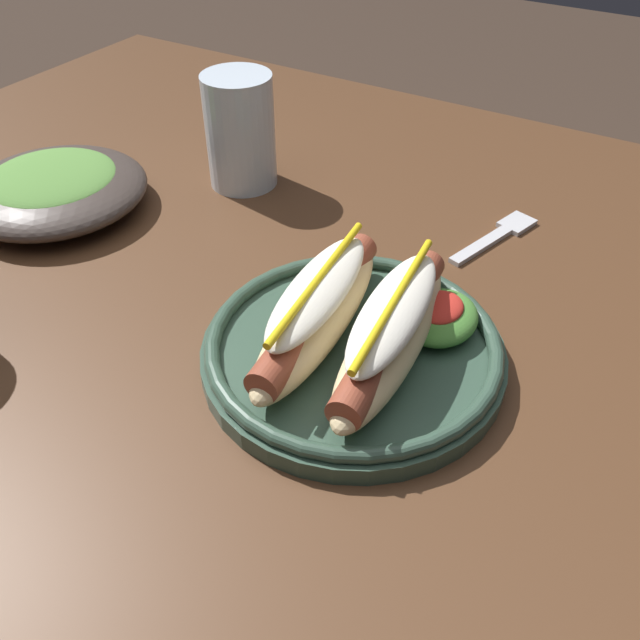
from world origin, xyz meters
TOP-DOWN VIEW (x-y plane):
  - dining_table at (0.00, 0.00)m, footprint 1.21×1.04m
  - hot_dog_plate at (0.08, -0.19)m, footprint 0.24×0.24m
  - fork at (0.31, -0.23)m, footprint 0.12×0.05m
  - water_cup at (0.27, 0.05)m, footprint 0.07×0.07m
  - side_bowl at (0.13, 0.19)m, footprint 0.19×0.19m

SIDE VIEW (x-z plane):
  - dining_table at x=0.00m, z-range 0.28..1.02m
  - fork at x=0.31m, z-range 0.74..0.74m
  - side_bowl at x=0.13m, z-range 0.74..0.79m
  - hot_dog_plate at x=0.08m, z-range 0.73..0.80m
  - water_cup at x=0.27m, z-range 0.74..0.86m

